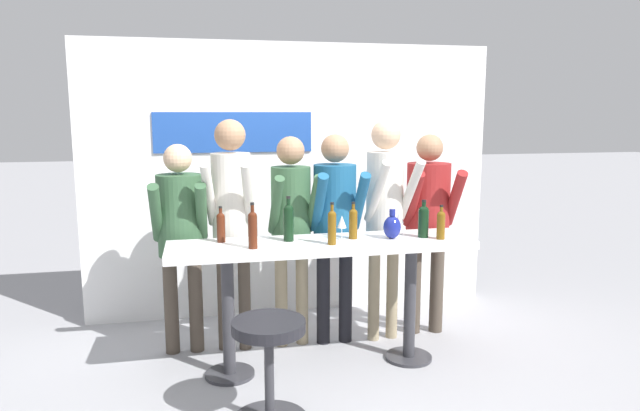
{
  "coord_description": "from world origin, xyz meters",
  "views": [
    {
      "loc": [
        -0.87,
        -3.95,
        1.9
      ],
      "look_at": [
        0.0,
        0.08,
        1.22
      ],
      "focal_mm": 32.0,
      "sensor_mm": 36.0,
      "label": 1
    }
  ],
  "objects_px": {
    "wine_bottle_5": "(353,222)",
    "decorative_vase": "(392,227)",
    "wine_bottle_1": "(289,221)",
    "wine_bottle_6": "(221,226)",
    "wine_glass_1": "(342,223)",
    "person_center_left": "(291,216)",
    "person_far_left": "(180,226)",
    "wine_bottle_0": "(441,223)",
    "wine_bottle_4": "(332,226)",
    "bar_stool": "(269,355)",
    "wine_bottle_2": "(423,220)",
    "wine_glass_0": "(399,218)",
    "person_right": "(428,212)",
    "person_left": "(232,206)",
    "person_center_right": "(385,202)",
    "wine_bottle_3": "(253,228)",
    "tasting_table": "(322,264)",
    "person_center": "(335,215)"
  },
  "relations": [
    {
      "from": "wine_bottle_1",
      "to": "tasting_table",
      "type": "bearing_deg",
      "value": -13.57
    },
    {
      "from": "wine_glass_1",
      "to": "person_center_left",
      "type": "bearing_deg",
      "value": 124.89
    },
    {
      "from": "tasting_table",
      "to": "person_right",
      "type": "relative_size",
      "value": 1.3
    },
    {
      "from": "wine_bottle_5",
      "to": "person_center_right",
      "type": "bearing_deg",
      "value": 46.01
    },
    {
      "from": "person_far_left",
      "to": "wine_bottle_6",
      "type": "height_order",
      "value": "person_far_left"
    },
    {
      "from": "wine_glass_1",
      "to": "person_center_right",
      "type": "bearing_deg",
      "value": 40.36
    },
    {
      "from": "wine_bottle_0",
      "to": "wine_bottle_4",
      "type": "bearing_deg",
      "value": -179.94
    },
    {
      "from": "wine_bottle_1",
      "to": "wine_bottle_6",
      "type": "distance_m",
      "value": 0.49
    },
    {
      "from": "wine_bottle_2",
      "to": "wine_glass_0",
      "type": "height_order",
      "value": "wine_bottle_2"
    },
    {
      "from": "wine_bottle_1",
      "to": "decorative_vase",
      "type": "relative_size",
      "value": 1.5
    },
    {
      "from": "wine_bottle_6",
      "to": "wine_glass_1",
      "type": "height_order",
      "value": "wine_bottle_6"
    },
    {
      "from": "bar_stool",
      "to": "wine_bottle_4",
      "type": "distance_m",
      "value": 1.03
    },
    {
      "from": "bar_stool",
      "to": "wine_bottle_6",
      "type": "bearing_deg",
      "value": 106.15
    },
    {
      "from": "person_center",
      "to": "wine_glass_1",
      "type": "bearing_deg",
      "value": -96.36
    },
    {
      "from": "person_far_left",
      "to": "person_left",
      "type": "relative_size",
      "value": 0.9
    },
    {
      "from": "wine_bottle_2",
      "to": "wine_bottle_5",
      "type": "xyz_separation_m",
      "value": [
        -0.53,
        0.06,
        -0.01
      ]
    },
    {
      "from": "person_center_left",
      "to": "person_right",
      "type": "distance_m",
      "value": 1.18
    },
    {
      "from": "person_far_left",
      "to": "wine_bottle_5",
      "type": "xyz_separation_m",
      "value": [
        1.26,
        -0.47,
        0.07
      ]
    },
    {
      "from": "wine_bottle_2",
      "to": "wine_glass_1",
      "type": "relative_size",
      "value": 1.6
    },
    {
      "from": "wine_bottle_5",
      "to": "wine_glass_0",
      "type": "distance_m",
      "value": 0.4
    },
    {
      "from": "wine_bottle_2",
      "to": "wine_glass_0",
      "type": "bearing_deg",
      "value": 134.16
    },
    {
      "from": "person_center_left",
      "to": "person_center",
      "type": "relative_size",
      "value": 0.99
    },
    {
      "from": "bar_stool",
      "to": "wine_bottle_6",
      "type": "height_order",
      "value": "wine_bottle_6"
    },
    {
      "from": "person_center",
      "to": "wine_bottle_5",
      "type": "bearing_deg",
      "value": -84.06
    },
    {
      "from": "decorative_vase",
      "to": "wine_bottle_6",
      "type": "bearing_deg",
      "value": 173.31
    },
    {
      "from": "bar_stool",
      "to": "person_left",
      "type": "xyz_separation_m",
      "value": [
        -0.14,
        1.17,
        0.73
      ]
    },
    {
      "from": "wine_bottle_5",
      "to": "decorative_vase",
      "type": "distance_m",
      "value": 0.29
    },
    {
      "from": "wine_bottle_4",
      "to": "wine_glass_1",
      "type": "height_order",
      "value": "wine_bottle_4"
    },
    {
      "from": "wine_bottle_0",
      "to": "wine_bottle_3",
      "type": "distance_m",
      "value": 1.38
    },
    {
      "from": "person_center_left",
      "to": "wine_glass_1",
      "type": "bearing_deg",
      "value": -57.95
    },
    {
      "from": "wine_bottle_1",
      "to": "wine_bottle_5",
      "type": "distance_m",
      "value": 0.48
    },
    {
      "from": "person_left",
      "to": "person_center_right",
      "type": "relative_size",
      "value": 1.0
    },
    {
      "from": "wine_bottle_6",
      "to": "decorative_vase",
      "type": "height_order",
      "value": "wine_bottle_6"
    },
    {
      "from": "bar_stool",
      "to": "wine_bottle_2",
      "type": "distance_m",
      "value": 1.56
    },
    {
      "from": "wine_bottle_2",
      "to": "decorative_vase",
      "type": "distance_m",
      "value": 0.25
    },
    {
      "from": "wine_bottle_4",
      "to": "decorative_vase",
      "type": "relative_size",
      "value": 1.38
    },
    {
      "from": "person_right",
      "to": "decorative_vase",
      "type": "height_order",
      "value": "person_right"
    },
    {
      "from": "wine_bottle_6",
      "to": "decorative_vase",
      "type": "distance_m",
      "value": 1.25
    },
    {
      "from": "person_left",
      "to": "wine_glass_0",
      "type": "relative_size",
      "value": 10.43
    },
    {
      "from": "wine_bottle_4",
      "to": "tasting_table",
      "type": "bearing_deg",
      "value": 110.55
    },
    {
      "from": "wine_glass_1",
      "to": "person_left",
      "type": "bearing_deg",
      "value": 150.19
    },
    {
      "from": "bar_stool",
      "to": "wine_bottle_1",
      "type": "distance_m",
      "value": 1.04
    },
    {
      "from": "wine_bottle_0",
      "to": "wine_glass_0",
      "type": "distance_m",
      "value": 0.33
    },
    {
      "from": "person_far_left",
      "to": "wine_bottle_0",
      "type": "height_order",
      "value": "person_far_left"
    },
    {
      "from": "wine_bottle_0",
      "to": "person_far_left",
      "type": "bearing_deg",
      "value": 161.93
    },
    {
      "from": "tasting_table",
      "to": "wine_bottle_1",
      "type": "distance_m",
      "value": 0.4
    },
    {
      "from": "person_right",
      "to": "wine_bottle_4",
      "type": "bearing_deg",
      "value": -142.7
    },
    {
      "from": "wine_bottle_3",
      "to": "bar_stool",
      "type": "bearing_deg",
      "value": -86.9
    },
    {
      "from": "wine_bottle_3",
      "to": "wine_glass_0",
      "type": "height_order",
      "value": "wine_bottle_3"
    },
    {
      "from": "person_far_left",
      "to": "decorative_vase",
      "type": "xyz_separation_m",
      "value": [
        1.54,
        -0.52,
        0.03
      ]
    }
  ]
}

